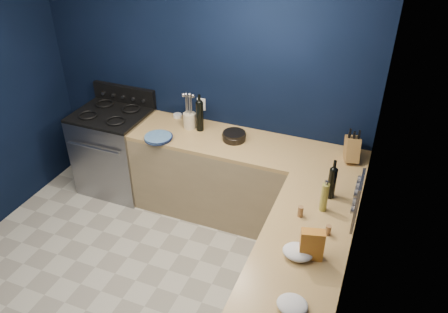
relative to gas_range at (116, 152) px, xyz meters
The scene contains 26 objects.
floor 1.76m from the gas_range, 56.78° to the right, with size 3.50×3.50×0.02m, color #BAB6A3.
wall_back 1.30m from the gas_range, 20.08° to the left, with size 3.50×0.02×2.60m, color black.
wall_right 3.16m from the gas_range, 27.83° to the right, with size 0.02×3.50×2.60m, color black.
cab_back 1.53m from the gas_range, ahead, with size 2.30×0.63×0.86m, color #927D58.
top_back 1.59m from the gas_range, ahead, with size 2.30×0.63×0.04m, color olive.
cab_right 2.62m from the gas_range, 25.64° to the right, with size 0.63×1.67×0.86m, color #927D58.
top_right 2.66m from the gas_range, 25.64° to the right, with size 0.63×1.67×0.04m, color olive.
gas_range is the anchor object (origin of this frame).
oven_door 0.32m from the gas_range, 90.00° to the right, with size 0.59×0.02×0.42m, color black.
cooktop 0.48m from the gas_range, ahead, with size 0.76×0.66×0.03m, color black.
backguard 0.65m from the gas_range, 90.00° to the left, with size 0.76×0.06×0.20m, color black.
spice_panel 2.89m from the gas_range, 18.08° to the right, with size 0.02×0.28×0.38m, color gray.
wall_outlet 1.16m from the gas_range, 18.88° to the left, with size 0.09×0.02×0.13m, color white.
plate_stack 0.87m from the gas_range, 17.41° to the right, with size 0.27×0.27×0.03m, color #3F6096.
ramekin 0.85m from the gas_range, 22.03° to the left, with size 0.09×0.09×0.04m, color white.
utensil_crock 1.04m from the gas_range, ahead, with size 0.13×0.13×0.16m, color beige.
wine_bottle_back 1.18m from the gas_range, ahead, with size 0.08×0.08×0.31m, color black.
lemon_basket 1.48m from the gas_range, ahead, with size 0.22×0.22×0.09m, color black.
knife_block 2.57m from the gas_range, ahead, with size 0.12×0.20×0.22m, color olive.
wine_bottle_right 2.56m from the gas_range, 12.02° to the right, with size 0.07×0.07×0.27m, color black.
oil_bottle 2.58m from the gas_range, 16.27° to the right, with size 0.06×0.06×0.24m, color olive.
spice_jar_near 2.47m from the gas_range, 20.34° to the right, with size 0.04×0.04×0.09m, color olive.
spice_jar_far 2.73m from the gas_range, 21.11° to the right, with size 0.04×0.04×0.08m, color olive.
crouton_bag 2.79m from the gas_range, 26.98° to the right, with size 0.16×0.07×0.23m, color red.
towel_front 2.72m from the gas_range, 28.14° to the right, with size 0.21×0.18×0.07m, color white.
towel_end 3.00m from the gas_range, 34.88° to the right, with size 0.19×0.17×0.06m, color white.
Camera 1 is at (1.77, -2.05, 3.10)m, focal length 35.48 mm.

